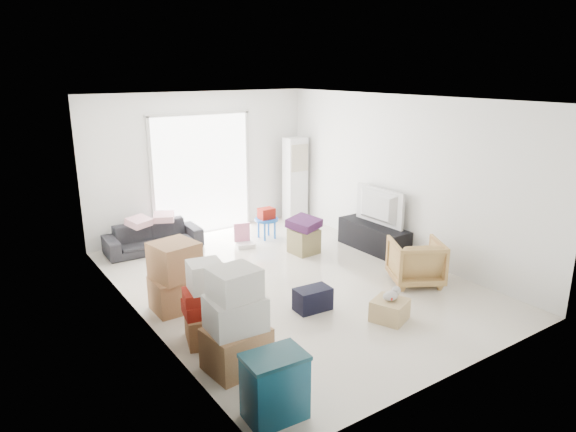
# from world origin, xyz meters

# --- Properties ---
(room_shell) EXTENTS (4.98, 6.48, 3.18)m
(room_shell) POSITION_xyz_m (0.00, 0.00, 1.35)
(room_shell) COLOR beige
(room_shell) RESTS_ON ground
(sliding_door) EXTENTS (2.10, 0.04, 2.33)m
(sliding_door) POSITION_xyz_m (0.00, 2.98, 1.24)
(sliding_door) COLOR white
(sliding_door) RESTS_ON room_shell
(ac_tower) EXTENTS (0.45, 0.30, 1.75)m
(ac_tower) POSITION_xyz_m (1.95, 2.65, 0.88)
(ac_tower) COLOR white
(ac_tower) RESTS_ON room_shell
(tv_console) EXTENTS (0.43, 1.43, 0.48)m
(tv_console) POSITION_xyz_m (2.00, 0.31, 0.24)
(tv_console) COLOR black
(tv_console) RESTS_ON room_shell
(television) EXTENTS (0.65, 1.11, 0.15)m
(television) POSITION_xyz_m (2.00, 0.31, 0.55)
(television) COLOR black
(television) RESTS_ON tv_console
(sofa) EXTENTS (1.67, 0.55, 0.65)m
(sofa) POSITION_xyz_m (-1.21, 2.50, 0.32)
(sofa) COLOR #29292E
(sofa) RESTS_ON room_shell
(pillow_left) EXTENTS (0.50, 0.46, 0.13)m
(pillow_left) POSITION_xyz_m (-1.45, 2.47, 0.71)
(pillow_left) COLOR #F6B3BC
(pillow_left) RESTS_ON sofa
(pillow_right) EXTENTS (0.46, 0.42, 0.13)m
(pillow_right) POSITION_xyz_m (-0.98, 2.53, 0.71)
(pillow_right) COLOR #F6B3BC
(pillow_right) RESTS_ON sofa
(armchair) EXTENTS (0.96, 0.95, 0.74)m
(armchair) POSITION_xyz_m (1.52, -1.10, 0.37)
(armchair) COLOR tan
(armchair) RESTS_ON room_shell
(storage_bins) EXTENTS (0.59, 0.43, 0.65)m
(storage_bins) POSITION_xyz_m (-1.90, -2.52, 0.32)
(storage_bins) COLOR navy
(storage_bins) RESTS_ON room_shell
(box_stack_a) EXTENTS (0.67, 0.58, 1.14)m
(box_stack_a) POSITION_xyz_m (-1.80, -1.61, 0.51)
(box_stack_a) COLOR #A27549
(box_stack_a) RESTS_ON room_shell
(box_stack_b) EXTENTS (0.61, 0.61, 0.99)m
(box_stack_b) POSITION_xyz_m (-1.80, -0.91, 0.43)
(box_stack_b) COLOR #A27549
(box_stack_b) RESTS_ON room_shell
(box_stack_c) EXTENTS (0.62, 0.62, 0.93)m
(box_stack_c) POSITION_xyz_m (-1.77, 0.09, 0.45)
(box_stack_c) COLOR #A27549
(box_stack_c) RESTS_ON room_shell
(loose_box) EXTENTS (0.49, 0.49, 0.36)m
(loose_box) POSITION_xyz_m (-1.32, 0.28, 0.18)
(loose_box) COLOR #A27549
(loose_box) RESTS_ON room_shell
(duffel_bag) EXTENTS (0.50, 0.32, 0.31)m
(duffel_bag) POSITION_xyz_m (-0.29, -0.96, 0.15)
(duffel_bag) COLOR black
(duffel_bag) RESTS_ON room_shell
(ottoman) EXTENTS (0.46, 0.46, 0.43)m
(ottoman) POSITION_xyz_m (0.91, 0.89, 0.22)
(ottoman) COLOR #9D945B
(ottoman) RESTS_ON room_shell
(blanket) EXTENTS (0.60, 0.60, 0.14)m
(blanket) POSITION_xyz_m (0.91, 0.89, 0.50)
(blanket) COLOR #4A1F4F
(blanket) RESTS_ON ottoman
(kids_table) EXTENTS (0.45, 0.45, 0.59)m
(kids_table) POSITION_xyz_m (0.80, 1.94, 0.41)
(kids_table) COLOR blue
(kids_table) RESTS_ON room_shell
(toy_walker) EXTENTS (0.38, 0.35, 0.42)m
(toy_walker) POSITION_xyz_m (0.21, 1.77, 0.12)
(toy_walker) COLOR silver
(toy_walker) RESTS_ON room_shell
(wood_crate) EXTENTS (0.53, 0.53, 0.27)m
(wood_crate) POSITION_xyz_m (0.35, -1.74, 0.14)
(wood_crate) COLOR tan
(wood_crate) RESTS_ON room_shell
(plush_bunny) EXTENTS (0.30, 0.17, 0.15)m
(plush_bunny) POSITION_xyz_m (0.38, -1.73, 0.34)
(plush_bunny) COLOR #B2ADA8
(plush_bunny) RESTS_ON wood_crate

